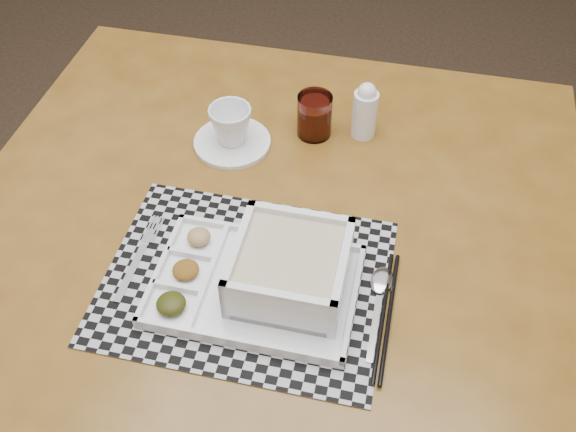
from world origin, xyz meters
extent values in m
plane|color=black|center=(0.00, 0.00, 0.00)|extent=(5.00, 5.00, 0.00)
cube|color=#593710|center=(0.81, -0.82, 0.80)|extent=(1.19, 1.19, 0.04)
cylinder|color=#593710|center=(0.27, -0.37, 0.39)|extent=(0.05, 0.05, 0.78)
cylinder|color=#593710|center=(1.26, -0.28, 0.39)|extent=(0.05, 0.05, 0.78)
cube|color=#593710|center=(0.77, -0.35, 0.73)|extent=(0.94, 0.11, 0.09)
cube|color=#593710|center=(0.34, -0.86, 0.73)|extent=(0.11, 0.94, 0.09)
cube|color=#593710|center=(1.28, -0.78, 0.73)|extent=(0.11, 0.94, 0.09)
cube|color=#A6A6AD|center=(0.81, -0.93, 0.82)|extent=(0.48, 0.39, 0.00)
cube|color=white|center=(0.84, -0.94, 0.83)|extent=(0.34, 0.25, 0.01)
cube|color=white|center=(0.83, -0.83, 0.84)|extent=(0.32, 0.04, 0.01)
cube|color=white|center=(0.84, -1.05, 0.84)|extent=(0.32, 0.04, 0.01)
cube|color=white|center=(0.68, -0.95, 0.84)|extent=(0.03, 0.22, 0.01)
cube|color=white|center=(0.99, -0.93, 0.84)|extent=(0.03, 0.22, 0.01)
cube|color=white|center=(0.76, -0.95, 0.84)|extent=(0.03, 0.20, 0.01)
cube|color=white|center=(0.72, -0.98, 0.84)|extent=(0.08, 0.01, 0.01)
cube|color=white|center=(0.72, -0.92, 0.84)|extent=(0.08, 0.01, 0.01)
ellipsoid|color=black|center=(0.73, -1.02, 0.85)|extent=(0.05, 0.05, 0.02)
ellipsoid|color=#53320D|center=(0.72, -0.95, 0.84)|extent=(0.04, 0.04, 0.02)
ellipsoid|color=olive|center=(0.72, -0.88, 0.85)|extent=(0.04, 0.04, 0.02)
cube|color=white|center=(0.89, -0.92, 0.84)|extent=(0.19, 0.19, 0.01)
cube|color=white|center=(0.88, -0.84, 0.88)|extent=(0.17, 0.03, 0.08)
cube|color=white|center=(0.89, -1.00, 0.88)|extent=(0.17, 0.03, 0.08)
cube|color=white|center=(0.81, -0.93, 0.88)|extent=(0.03, 0.17, 0.08)
cube|color=white|center=(0.97, -0.91, 0.88)|extent=(0.03, 0.17, 0.08)
cube|color=tan|center=(0.89, -0.92, 0.87)|extent=(0.16, 0.16, 0.07)
cube|color=silver|center=(0.64, -0.97, 0.83)|extent=(0.02, 0.12, 0.00)
cube|color=silver|center=(0.63, -0.89, 0.83)|extent=(0.02, 0.02, 0.00)
cube|color=silver|center=(0.62, -0.87, 0.83)|extent=(0.01, 0.04, 0.00)
cube|color=silver|center=(0.62, -0.87, 0.83)|extent=(0.01, 0.04, 0.00)
cube|color=silver|center=(0.63, -0.86, 0.83)|extent=(0.01, 0.04, 0.00)
cube|color=silver|center=(0.64, -0.86, 0.83)|extent=(0.01, 0.04, 0.00)
cube|color=silver|center=(1.03, -0.95, 0.83)|extent=(0.02, 0.12, 0.00)
ellipsoid|color=silver|center=(1.02, -0.86, 0.83)|extent=(0.04, 0.06, 0.01)
cylinder|color=black|center=(1.04, -0.93, 0.83)|extent=(0.03, 0.24, 0.01)
cylinder|color=black|center=(1.05, -0.93, 0.83)|extent=(0.03, 0.24, 0.01)
cylinder|color=white|center=(0.68, -0.62, 0.83)|extent=(0.15, 0.15, 0.01)
imported|color=white|center=(0.68, -0.62, 0.87)|extent=(0.11, 0.11, 0.08)
cylinder|color=white|center=(0.82, -0.54, 0.87)|extent=(0.07, 0.07, 0.09)
cylinder|color=#3F0A05|center=(0.82, -0.54, 0.86)|extent=(0.06, 0.06, 0.07)
cylinder|color=white|center=(0.91, -0.52, 0.87)|extent=(0.05, 0.05, 0.10)
sphere|color=white|center=(0.91, -0.52, 0.92)|extent=(0.04, 0.04, 0.04)
camera|label=1|loc=(1.06, -1.49, 1.66)|focal=40.00mm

